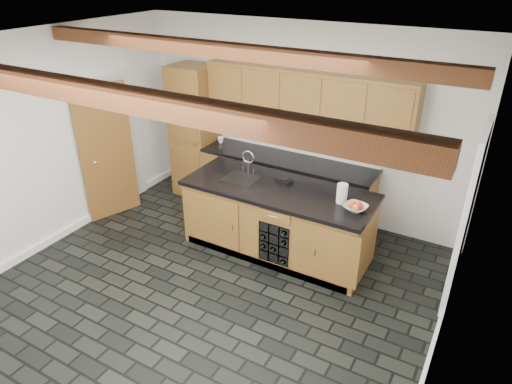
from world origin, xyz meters
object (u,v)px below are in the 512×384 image
at_px(fruit_bowl, 355,208).
at_px(kitchen_scale, 284,180).
at_px(island, 278,220).
at_px(paper_towel, 342,193).

bearing_deg(fruit_bowl, kitchen_scale, 166.55).
distance_m(island, kitchen_scale, 0.53).
bearing_deg(kitchen_scale, island, -68.01).
relative_size(kitchen_scale, paper_towel, 0.97).
distance_m(kitchen_scale, paper_towel, 0.85).
bearing_deg(island, kitchen_scale, 94.28).
height_order(kitchen_scale, paper_towel, paper_towel).
bearing_deg(island, paper_towel, 2.94).
relative_size(island, kitchen_scale, 10.74).
distance_m(fruit_bowl, paper_towel, 0.25).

